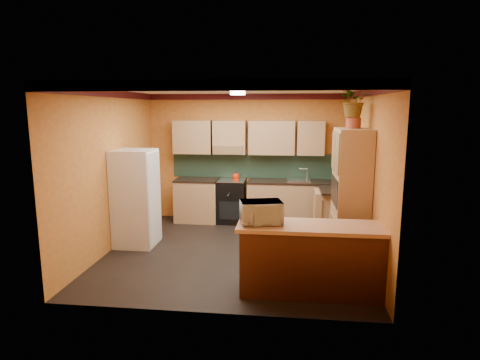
# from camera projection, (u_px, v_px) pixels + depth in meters

# --- Properties ---
(room_shell) EXTENTS (4.24, 4.24, 2.72)m
(room_shell) POSITION_uv_depth(u_px,v_px,m) (237.00, 127.00, 6.72)
(room_shell) COLOR black
(room_shell) RESTS_ON ground
(base_cabinets_back) EXTENTS (3.65, 0.60, 0.88)m
(base_cabinets_back) POSITION_uv_depth(u_px,v_px,m) (261.00, 203.00, 8.46)
(base_cabinets_back) COLOR tan
(base_cabinets_back) RESTS_ON ground
(countertop_back) EXTENTS (3.65, 0.62, 0.04)m
(countertop_back) POSITION_uv_depth(u_px,v_px,m) (261.00, 181.00, 8.38)
(countertop_back) COLOR black
(countertop_back) RESTS_ON base_cabinets_back
(stove) EXTENTS (0.58, 0.58, 0.91)m
(stove) POSITION_uv_depth(u_px,v_px,m) (232.00, 201.00, 8.52)
(stove) COLOR black
(stove) RESTS_ON ground
(kettle) EXTENTS (0.19, 0.19, 0.18)m
(kettle) POSITION_uv_depth(u_px,v_px,m) (236.00, 176.00, 8.37)
(kettle) COLOR #A9240B
(kettle) RESTS_ON stove
(sink) EXTENTS (0.48, 0.40, 0.03)m
(sink) POSITION_uv_depth(u_px,v_px,m) (299.00, 180.00, 8.28)
(sink) COLOR silver
(sink) RESTS_ON countertop_back
(base_cabinets_right) EXTENTS (0.60, 0.80, 0.88)m
(base_cabinets_right) POSITION_uv_depth(u_px,v_px,m) (336.00, 214.00, 7.50)
(base_cabinets_right) COLOR tan
(base_cabinets_right) RESTS_ON ground
(countertop_right) EXTENTS (0.62, 0.80, 0.04)m
(countertop_right) POSITION_uv_depth(u_px,v_px,m) (337.00, 190.00, 7.42)
(countertop_right) COLOR black
(countertop_right) RESTS_ON base_cabinets_right
(fridge) EXTENTS (0.68, 0.66, 1.70)m
(fridge) POSITION_uv_depth(u_px,v_px,m) (136.00, 198.00, 7.01)
(fridge) COLOR white
(fridge) RESTS_ON ground
(pantry) EXTENTS (0.48, 0.90, 2.10)m
(pantry) POSITION_uv_depth(u_px,v_px,m) (350.00, 197.00, 6.16)
(pantry) COLOR tan
(pantry) RESTS_ON ground
(fern_pot) EXTENTS (0.22, 0.22, 0.16)m
(fern_pot) POSITION_uv_depth(u_px,v_px,m) (353.00, 123.00, 6.01)
(fern_pot) COLOR #9C3E25
(fern_pot) RESTS_ON pantry
(fern) EXTENTS (0.55, 0.51, 0.52)m
(fern) POSITION_uv_depth(u_px,v_px,m) (354.00, 100.00, 5.95)
(fern) COLOR tan
(fern) RESTS_ON fern_pot
(breakfast_bar) EXTENTS (1.80, 0.55, 0.88)m
(breakfast_bar) POSITION_uv_depth(u_px,v_px,m) (311.00, 261.00, 5.20)
(breakfast_bar) COLOR #4E2312
(breakfast_bar) RESTS_ON ground
(bar_top) EXTENTS (1.90, 0.65, 0.05)m
(bar_top) POSITION_uv_depth(u_px,v_px,m) (312.00, 227.00, 5.12)
(bar_top) COLOR tan
(bar_top) RESTS_ON breakfast_bar
(microwave) EXTENTS (0.60, 0.47, 0.29)m
(microwave) POSITION_uv_depth(u_px,v_px,m) (261.00, 212.00, 5.16)
(microwave) COLOR white
(microwave) RESTS_ON bar_top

